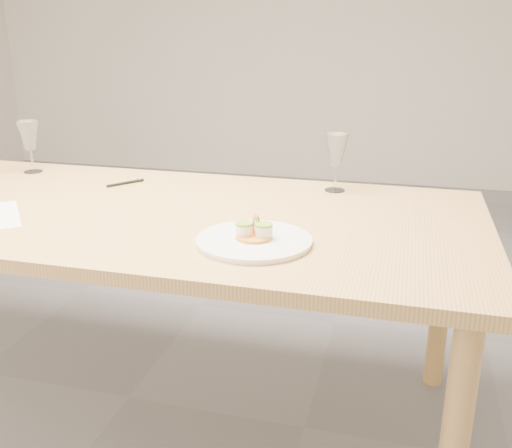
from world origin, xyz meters
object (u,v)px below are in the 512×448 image
(dinner_plate, at_px, (254,240))
(wine_glass_1, at_px, (29,136))
(wine_glass_2, at_px, (336,151))
(dining_table, at_px, (114,225))
(ballpoint_pen, at_px, (126,183))

(dinner_plate, xyz_separation_m, wine_glass_1, (-1.09, 0.57, 0.13))
(dinner_plate, height_order, wine_glass_2, wine_glass_2)
(wine_glass_2, bearing_deg, dining_table, -151.40)
(dining_table, relative_size, wine_glass_1, 11.46)
(dining_table, height_order, wine_glass_1, wine_glass_1)
(dining_table, xyz_separation_m, wine_glass_2, (0.69, 0.38, 0.21))
(ballpoint_pen, bearing_deg, wine_glass_1, 115.76)
(ballpoint_pen, relative_size, wine_glass_2, 0.63)
(dining_table, bearing_deg, ballpoint_pen, 108.25)
(dinner_plate, distance_m, ballpoint_pen, 0.80)
(dining_table, bearing_deg, wine_glass_1, 147.71)
(dinner_plate, bearing_deg, wine_glass_1, 152.44)
(dining_table, relative_size, ballpoint_pen, 18.58)
(dining_table, height_order, ballpoint_pen, ballpoint_pen)
(ballpoint_pen, xyz_separation_m, wine_glass_2, (0.77, 0.11, 0.14))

